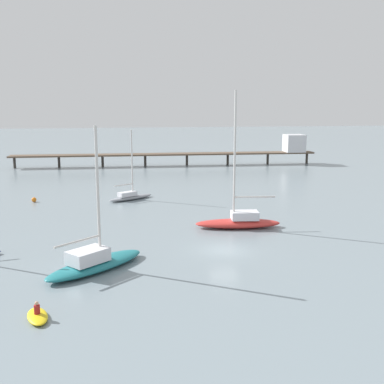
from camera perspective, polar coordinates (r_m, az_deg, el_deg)
The scene contains 7 objects.
ground_plane at distance 42.46m, azimuth 3.87°, elevation -6.98°, with size 400.00×400.00×0.00m, color gray.
pier at distance 98.31m, azimuth 4.08°, elevation 5.15°, with size 61.75×4.74×6.11m.
sailboat_red at distance 49.68m, azimuth 5.68°, elevation -3.39°, with size 9.06×3.29×14.09m.
sailboat_gray at distance 63.89m, azimuth -7.46°, elevation -0.38°, with size 6.40×4.87×9.31m.
sailboat_teal at distance 38.09m, azimuth -11.70°, elevation -8.16°, with size 8.62×8.15×11.24m.
dinghy_yellow at distance 31.13m, azimuth -18.11°, elevation -13.97°, with size 1.87×2.85×1.14m.
mooring_buoy_mid at distance 65.34m, azimuth -18.49°, elevation -0.88°, with size 0.63×0.63×0.63m, color orange.
Camera 1 is at (-8.62, -39.48, 13.03)m, focal length 44.30 mm.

